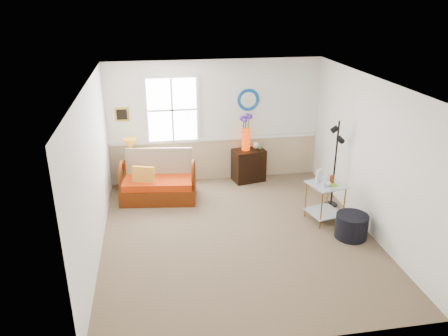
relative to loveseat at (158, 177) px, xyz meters
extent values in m
cube|color=#84684A|center=(1.27, -1.66, -0.48)|extent=(4.50, 5.00, 0.01)
cube|color=white|center=(1.27, -1.66, 2.12)|extent=(4.50, 5.00, 0.01)
cube|color=white|center=(1.27, 0.84, 0.82)|extent=(4.50, 0.01, 2.60)
cube|color=white|center=(1.27, -4.16, 0.82)|extent=(4.50, 0.01, 2.60)
cube|color=white|center=(-0.98, -1.66, 0.82)|extent=(0.01, 5.00, 2.60)
cube|color=white|center=(3.52, -1.66, 0.82)|extent=(0.01, 5.00, 2.60)
cube|color=tan|center=(1.27, 0.82, -0.03)|extent=(4.46, 0.02, 0.90)
cube|color=white|center=(1.27, 0.81, 0.44)|extent=(4.46, 0.04, 0.06)
cube|color=gold|center=(-0.65, 0.82, 1.07)|extent=(0.28, 0.03, 0.28)
torus|color=blue|center=(1.97, 0.82, 1.27)|extent=(0.47, 0.07, 0.47)
imported|color=#45662D|center=(-0.38, 0.64, 0.25)|extent=(0.40, 0.44, 0.30)
cylinder|color=black|center=(3.15, -2.02, -0.27)|extent=(0.54, 0.54, 0.41)
camera|label=1|loc=(-0.03, -8.00, 3.39)|focal=35.00mm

